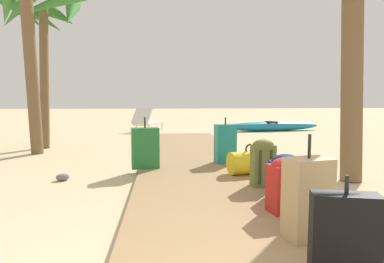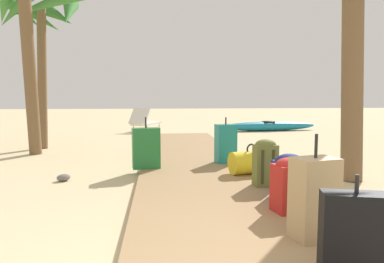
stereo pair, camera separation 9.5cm
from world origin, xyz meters
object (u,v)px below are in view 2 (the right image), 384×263
Objects in this scene: backpack_olive at (265,161)px; backpack_navy at (288,175)px; suitcase_black at (354,237)px; palm_tree_far_left at (38,17)px; suitcase_tan at (314,198)px; suitcase_teal at (226,144)px; kayak at (268,126)px; backpack_red at (289,183)px; lounge_chair at (145,122)px; duffel_bag_yellow at (251,162)px; suitcase_green at (146,148)px.

backpack_olive reaches higher than backpack_navy.
palm_tree_far_left is at bearing 121.00° from suitcase_black.
suitcase_tan is 1.08× the size of suitcase_teal.
palm_tree_far_left is 1.01× the size of kayak.
backpack_red is at bearing -111.28° from backpack_navy.
palm_tree_far_left is at bearing 133.95° from backpack_olive.
suitcase_tan is 9.60m from lounge_chair.
suitcase_black reaches higher than duffel_bag_yellow.
duffel_bag_yellow is 0.90m from suitcase_teal.
kayak is at bearing 70.02° from duffel_bag_yellow.
suitcase_black is at bearing -81.05° from lounge_chair.
suitcase_green reaches higher than kayak.
backpack_olive is at bearing -46.05° from palm_tree_far_left.
suitcase_tan reaches higher than backpack_navy.
lounge_chair is at bearing 103.83° from duffel_bag_yellow.
duffel_bag_yellow is 1.66m from backpack_red.
backpack_red is at bearing 86.09° from suitcase_black.
backpack_navy is 8.39m from kayak.
duffel_bag_yellow is at bearing -76.17° from lounge_chair.
backpack_olive is 0.77× the size of suitcase_teal.
lounge_chair is (-1.85, 8.39, -0.01)m from backpack_navy.
suitcase_black is at bearing -89.61° from suitcase_teal.
backpack_navy is at bearing -48.73° from palm_tree_far_left.
palm_tree_far_left reaches higher than suitcase_green.
palm_tree_far_left is (-3.76, 2.56, 2.54)m from suitcase_teal.
lounge_chair is 4.27m from kayak.
kayak is (2.50, 7.52, -0.22)m from backpack_olive.
kayak is (2.58, 8.48, -0.19)m from backpack_red.
lounge_chair reaches higher than suitcase_black.
palm_tree_far_left is at bearing 145.83° from suitcase_teal.
suitcase_teal is at bearing 96.95° from backpack_olive.
suitcase_tan is 0.23× the size of kayak.
duffel_bag_yellow is 1.14× the size of backpack_olive.
backpack_olive is 1.11× the size of backpack_red.
backpack_olive is at bearing 100.61° from backpack_navy.
suitcase_green is 6.67m from lounge_chair.
suitcase_teal is 0.21× the size of kayak.
backpack_red is at bearing -106.92° from kayak.
backpack_navy is at bearing -47.34° from suitcase_green.
backpack_navy reaches higher than duffel_bag_yellow.
backpack_olive is 6.24m from palm_tree_far_left.
suitcase_tan is (1.38, -2.80, 0.01)m from suitcase_green.
palm_tree_far_left is 7.81m from kayak.
backpack_olive reaches higher than backpack_red.
suitcase_teal is (1.31, 0.33, 0.01)m from suitcase_green.
suitcase_green is 2.60m from backpack_red.
duffel_bag_yellow is 0.18× the size of palm_tree_far_left.
backpack_olive is (-0.02, -0.69, 0.14)m from duffel_bag_yellow.
backpack_olive reaches higher than duffel_bag_yellow.
lounge_chair is (-1.67, 8.84, -0.03)m from backpack_red.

